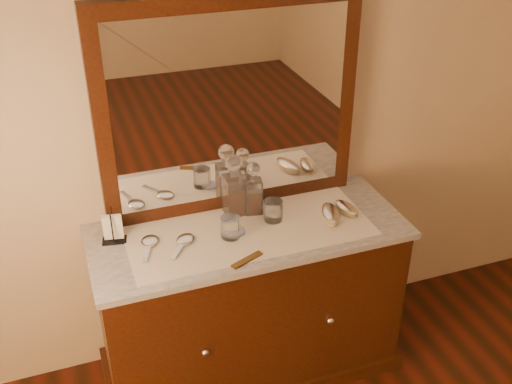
% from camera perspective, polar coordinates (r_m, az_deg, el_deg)
% --- Properties ---
extents(dresser_cabinet, '(1.40, 0.55, 0.82)m').
position_cam_1_polar(dresser_cabinet, '(3.04, -0.65, -10.36)').
color(dresser_cabinet, black).
rests_on(dresser_cabinet, floor).
extents(dresser_plinth, '(1.46, 0.59, 0.08)m').
position_cam_1_polar(dresser_plinth, '(3.30, -0.61, -15.24)').
color(dresser_plinth, black).
rests_on(dresser_plinth, floor).
extents(knob_left, '(0.04, 0.04, 0.04)m').
position_cam_1_polar(knob_left, '(2.75, -4.74, -14.70)').
color(knob_left, silver).
rests_on(knob_left, dresser_cabinet).
extents(knob_right, '(0.04, 0.04, 0.04)m').
position_cam_1_polar(knob_right, '(2.91, 6.95, -11.82)').
color(knob_right, silver).
rests_on(knob_right, dresser_cabinet).
extents(marble_top, '(1.44, 0.59, 0.03)m').
position_cam_1_polar(marble_top, '(2.79, -0.70, -3.73)').
color(marble_top, silver).
rests_on(marble_top, dresser_cabinet).
extents(mirror_frame, '(1.20, 0.08, 1.00)m').
position_cam_1_polar(mirror_frame, '(2.75, -2.45, 7.95)').
color(mirror_frame, black).
rests_on(mirror_frame, marble_top).
extents(mirror_glass, '(1.06, 0.01, 0.86)m').
position_cam_1_polar(mirror_glass, '(2.72, -2.23, 7.69)').
color(mirror_glass, white).
rests_on(mirror_glass, marble_top).
extents(lace_runner, '(1.10, 0.45, 0.00)m').
position_cam_1_polar(lace_runner, '(2.76, -0.56, -3.65)').
color(lace_runner, silver).
rests_on(lace_runner, marble_top).
extents(pin_dish, '(0.10, 0.10, 0.01)m').
position_cam_1_polar(pin_dish, '(2.74, -1.81, -3.70)').
color(pin_dish, white).
rests_on(pin_dish, lace_runner).
extents(comb, '(0.15, 0.09, 0.01)m').
position_cam_1_polar(comb, '(2.57, -0.83, -6.34)').
color(comb, brown).
rests_on(comb, lace_runner).
extents(napkin_rack, '(0.12, 0.08, 0.16)m').
position_cam_1_polar(napkin_rack, '(2.74, -13.20, -3.38)').
color(napkin_rack, black).
rests_on(napkin_rack, marble_top).
extents(decanter_left, '(0.10, 0.10, 0.30)m').
position_cam_1_polar(decanter_left, '(2.83, -2.05, 0.06)').
color(decanter_left, maroon).
rests_on(decanter_left, lace_runner).
extents(decanter_right, '(0.09, 0.09, 0.26)m').
position_cam_1_polar(decanter_right, '(2.84, -0.26, -0.10)').
color(decanter_right, maroon).
rests_on(decanter_right, lace_runner).
extents(brush_near, '(0.12, 0.19, 0.05)m').
position_cam_1_polar(brush_near, '(2.85, 6.94, -2.08)').
color(brush_near, tan).
rests_on(brush_near, lace_runner).
extents(brush_far, '(0.09, 0.16, 0.04)m').
position_cam_1_polar(brush_far, '(2.91, 8.44, -1.55)').
color(brush_far, tan).
rests_on(brush_far, lace_runner).
extents(hand_mirror_outer, '(0.11, 0.21, 0.02)m').
position_cam_1_polar(hand_mirror_outer, '(2.70, -9.93, -4.73)').
color(hand_mirror_outer, silver).
rests_on(hand_mirror_outer, lace_runner).
extents(hand_mirror_inner, '(0.15, 0.19, 0.02)m').
position_cam_1_polar(hand_mirror_inner, '(2.69, -6.73, -4.60)').
color(hand_mirror_inner, silver).
rests_on(hand_mirror_inner, lace_runner).
extents(tumblers, '(0.31, 0.15, 0.10)m').
position_cam_1_polar(tumblers, '(2.75, -0.35, -2.50)').
color(tumblers, white).
rests_on(tumblers, lace_runner).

